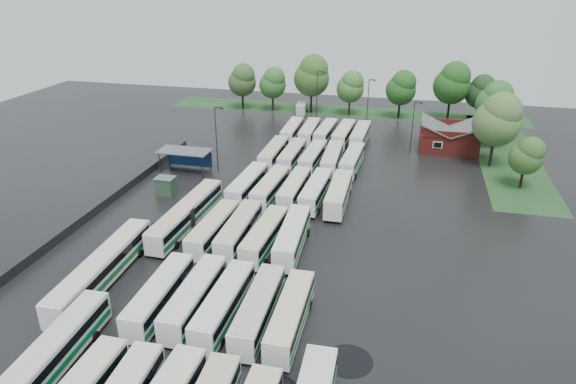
# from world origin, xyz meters

# --- Properties ---
(ground) EXTENTS (160.00, 160.00, 0.00)m
(ground) POSITION_xyz_m (0.00, 0.00, 0.00)
(ground) COLOR black
(ground) RESTS_ON ground
(brick_building) EXTENTS (10.07, 8.60, 5.39)m
(brick_building) POSITION_xyz_m (24.00, 42.77, 1.87)
(brick_building) COLOR maroon
(brick_building) RESTS_ON ground
(wash_shed) EXTENTS (8.20, 4.20, 3.58)m
(wash_shed) POSITION_xyz_m (-17.20, 22.02, 2.99)
(wash_shed) COLOR #2D2D30
(wash_shed) RESTS_ON ground
(utility_hut) EXTENTS (2.70, 2.20, 2.62)m
(utility_hut) POSITION_xyz_m (-16.20, 12.60, 1.32)
(utility_hut) COLOR #26452E
(utility_hut) RESTS_ON ground
(grass_strip_north) EXTENTS (80.00, 10.00, 0.01)m
(grass_strip_north) POSITION_xyz_m (2.00, 64.80, 0.01)
(grass_strip_north) COLOR #1C411C
(grass_strip_north) RESTS_ON ground
(grass_strip_east) EXTENTS (10.00, 50.00, 0.01)m
(grass_strip_east) POSITION_xyz_m (34.00, 42.80, 0.01)
(grass_strip_east) COLOR #1C411C
(grass_strip_east) RESTS_ON ground
(west_fence) EXTENTS (0.10, 50.00, 1.20)m
(west_fence) POSITION_xyz_m (-22.20, 8.00, 0.60)
(west_fence) COLOR #2D2D30
(west_fence) RESTS_ON ground
(bus_r1c0) EXTENTS (2.62, 11.35, 3.15)m
(bus_r1c0) POSITION_xyz_m (-4.46, -12.59, 1.73)
(bus_r1c0) COLOR white
(bus_r1c0) RESTS_ON ground
(bus_r1c1) EXTENTS (2.47, 11.36, 3.16)m
(bus_r1c1) POSITION_xyz_m (-1.13, -12.14, 1.74)
(bus_r1c1) COLOR white
(bus_r1c1) RESTS_ON ground
(bus_r1c2) EXTENTS (2.54, 11.31, 3.14)m
(bus_r1c2) POSITION_xyz_m (1.89, -12.50, 1.73)
(bus_r1c2) COLOR white
(bus_r1c2) RESTS_ON ground
(bus_r1c3) EXTENTS (2.61, 11.28, 3.13)m
(bus_r1c3) POSITION_xyz_m (5.20, -12.47, 1.72)
(bus_r1c3) COLOR white
(bus_r1c3) RESTS_ON ground
(bus_r1c4) EXTENTS (2.52, 11.13, 3.09)m
(bus_r1c4) POSITION_xyz_m (8.23, -12.64, 1.70)
(bus_r1c4) COLOR white
(bus_r1c4) RESTS_ON ground
(bus_r2c0) EXTENTS (2.78, 11.38, 3.15)m
(bus_r2c0) POSITION_xyz_m (-4.39, 1.09, 1.73)
(bus_r2c0) COLOR white
(bus_r2c0) RESTS_ON ground
(bus_r2c1) EXTENTS (2.54, 11.46, 3.18)m
(bus_r2c1) POSITION_xyz_m (-1.37, 1.54, 1.75)
(bus_r2c1) COLOR white
(bus_r2c1) RESTS_ON ground
(bus_r2c2) EXTENTS (2.92, 11.28, 3.11)m
(bus_r2c2) POSITION_xyz_m (1.92, 0.99, 1.71)
(bus_r2c2) COLOR white
(bus_r2c2) RESTS_ON ground
(bus_r2c3) EXTENTS (3.04, 11.73, 3.23)m
(bus_r2c3) POSITION_xyz_m (5.09, 1.41, 1.78)
(bus_r2c3) COLOR white
(bus_r2c3) RESTS_ON ground
(bus_r3c0) EXTENTS (2.92, 11.66, 3.22)m
(bus_r3c0) POSITION_xyz_m (-4.55, 14.76, 1.77)
(bus_r3c0) COLOR white
(bus_r3c0) RESTS_ON ground
(bus_r3c1) EXTENTS (2.95, 11.43, 3.15)m
(bus_r3c1) POSITION_xyz_m (-1.13, 14.62, 1.73)
(bus_r3c1) COLOR white
(bus_r3c1) RESTS_ON ground
(bus_r3c2) EXTENTS (2.53, 11.07, 3.07)m
(bus_r3c2) POSITION_xyz_m (2.15, 15.14, 1.69)
(bus_r3c2) COLOR white
(bus_r3c2) RESTS_ON ground
(bus_r3c3) EXTENTS (2.82, 11.36, 3.14)m
(bus_r3c3) POSITION_xyz_m (5.24, 15.01, 1.73)
(bus_r3c3) COLOR white
(bus_r3c3) RESTS_ON ground
(bus_r3c4) EXTENTS (2.58, 11.55, 3.21)m
(bus_r3c4) POSITION_xyz_m (8.46, 14.64, 1.76)
(bus_r3c4) COLOR white
(bus_r3c4) RESTS_ON ground
(bus_r4c0) EXTENTS (2.49, 11.44, 3.18)m
(bus_r4c0) POSITION_xyz_m (-4.44, 28.49, 1.75)
(bus_r4c0) COLOR white
(bus_r4c0) RESTS_ON ground
(bus_r4c1) EXTENTS (2.52, 11.12, 3.09)m
(bus_r4c1) POSITION_xyz_m (-1.27, 28.45, 1.70)
(bus_r4c1) COLOR white
(bus_r4c1) RESTS_ON ground
(bus_r4c2) EXTENTS (2.72, 11.12, 3.07)m
(bus_r4c2) POSITION_xyz_m (2.17, 28.47, 1.69)
(bus_r4c2) COLOR white
(bus_r4c2) RESTS_ON ground
(bus_r4c3) EXTENTS (2.73, 11.34, 3.14)m
(bus_r4c3) POSITION_xyz_m (5.37, 28.32, 1.73)
(bus_r4c3) COLOR white
(bus_r4c3) RESTS_ON ground
(bus_r4c4) EXTENTS (2.81, 11.16, 3.08)m
(bus_r4c4) POSITION_xyz_m (8.55, 28.42, 1.70)
(bus_r4c4) COLOR white
(bus_r4c4) RESTS_ON ground
(bus_r5c0) EXTENTS (2.60, 11.11, 3.08)m
(bus_r5c0) POSITION_xyz_m (-4.43, 41.76, 1.69)
(bus_r5c0) COLOR white
(bus_r5c0) RESTS_ON ground
(bus_r5c1) EXTENTS (2.59, 11.14, 3.09)m
(bus_r5c1) POSITION_xyz_m (-1.13, 41.88, 1.70)
(bus_r5c1) COLOR white
(bus_r5c1) RESTS_ON ground
(bus_r5c2) EXTENTS (2.86, 11.12, 3.07)m
(bus_r5c2) POSITION_xyz_m (1.89, 42.33, 1.69)
(bus_r5c2) COLOR white
(bus_r5c2) RESTS_ON ground
(bus_r5c3) EXTENTS (2.97, 11.55, 3.19)m
(bus_r5c3) POSITION_xyz_m (5.34, 41.89, 1.75)
(bus_r5c3) COLOR white
(bus_r5c3) RESTS_ON ground
(bus_r5c4) EXTENTS (2.79, 11.44, 3.16)m
(bus_r5c4) POSITION_xyz_m (8.41, 41.82, 1.74)
(bus_r5c4) COLOR white
(bus_r5c4) RESTS_ON ground
(artic_bus_west_a) EXTENTS (2.99, 16.65, 3.08)m
(artic_bus_west_a) POSITION_xyz_m (-9.10, -23.27, 1.71)
(artic_bus_west_a) COLOR white
(artic_bus_west_a) RESTS_ON ground
(artic_bus_west_b) EXTENTS (3.00, 17.09, 3.16)m
(artic_bus_west_b) POSITION_xyz_m (-9.12, 4.05, 1.75)
(artic_bus_west_b) COLOR white
(artic_bus_west_b) RESTS_ON ground
(artic_bus_west_c) EXTENTS (3.04, 17.42, 3.22)m
(artic_bus_west_c) POSITION_xyz_m (-12.31, -9.74, 1.78)
(artic_bus_west_c) COLOR white
(artic_bus_west_c) RESTS_ON ground
(minibus) EXTENTS (2.60, 5.55, 2.34)m
(minibus) POSITION_xyz_m (-6.72, 60.41, 1.30)
(minibus) COLOR silver
(minibus) RESTS_ON ground
(tree_north_0) EXTENTS (6.31, 6.31, 10.45)m
(tree_north_0) POSITION_xyz_m (-20.52, 61.25, 6.72)
(tree_north_0) COLOR black
(tree_north_0) RESTS_ON ground
(tree_north_1) EXTENTS (6.00, 6.00, 9.94)m
(tree_north_1) POSITION_xyz_m (-13.46, 61.53, 6.39)
(tree_north_1) COLOR black
(tree_north_1) RESTS_ON ground
(tree_north_2) EXTENTS (7.81, 7.81, 12.93)m
(tree_north_2) POSITION_xyz_m (-4.67, 61.94, 8.32)
(tree_north_2) COLOR black
(tree_north_2) RESTS_ON ground
(tree_north_3) EXTENTS (5.95, 5.95, 9.86)m
(tree_north_3) POSITION_xyz_m (3.91, 61.86, 6.34)
(tree_north_3) COLOR #322619
(tree_north_3) RESTS_ON ground
(tree_north_4) EXTENTS (6.34, 6.34, 10.50)m
(tree_north_4) POSITION_xyz_m (14.68, 61.43, 6.75)
(tree_north_4) COLOR black
(tree_north_4) RESTS_ON ground
(tree_north_5) EXTENTS (7.56, 7.56, 12.51)m
(tree_north_5) POSITION_xyz_m (24.93, 62.51, 8.05)
(tree_north_5) COLOR black
(tree_north_5) RESTS_ON ground
(tree_north_6) EXTENTS (6.03, 6.03, 9.98)m
(tree_north_6) POSITION_xyz_m (30.75, 63.33, 6.42)
(tree_north_6) COLOR black
(tree_north_6) RESTS_ON ground
(tree_east_0) EXTENTS (4.83, 4.83, 8.00)m
(tree_east_0) POSITION_xyz_m (33.93, 27.09, 5.14)
(tree_east_0) COLOR black
(tree_east_0) RESTS_ON ground
(tree_east_1) EXTENTS (7.48, 7.48, 12.40)m
(tree_east_1) POSITION_xyz_m (30.57, 35.59, 7.98)
(tree_east_1) COLOR black
(tree_east_1) RESTS_ON ground
(tree_east_2) EXTENTS (6.18, 6.18, 10.24)m
(tree_east_2) POSITION_xyz_m (32.08, 46.05, 6.58)
(tree_east_2) COLOR black
(tree_east_2) RESTS_ON ground
(tree_east_3) EXTENTS (6.70, 6.70, 11.10)m
(tree_east_3) POSITION_xyz_m (32.14, 51.70, 7.14)
(tree_east_3) COLOR #312211
(tree_east_3) RESTS_ON ground
(tree_east_4) EXTENTS (4.44, 4.43, 7.33)m
(tree_east_4) POSITION_xyz_m (31.84, 62.47, 4.71)
(tree_east_4) COLOR black
(tree_east_4) RESTS_ON ground
(lamp_post_ne) EXTENTS (1.43, 0.28, 9.29)m
(lamp_post_ne) POSITION_xyz_m (17.60, 38.68, 5.40)
(lamp_post_ne) COLOR #2D2D30
(lamp_post_ne) RESTS_ON ground
(lamp_post_nw) EXTENTS (1.59, 0.31, 10.34)m
(lamp_post_nw) POSITION_xyz_m (-12.38, 23.76, 6.00)
(lamp_post_nw) COLOR #2D2D30
(lamp_post_nw) RESTS_ON ground
(lamp_post_back_w) EXTENTS (1.69, 0.33, 10.98)m
(lamp_post_back_w) POSITION_xyz_m (-1.83, 53.36, 6.38)
(lamp_post_back_w) COLOR #2D2D30
(lamp_post_back_w) RESTS_ON ground
(lamp_post_back_e) EXTENTS (1.47, 0.29, 9.53)m
(lamp_post_back_e) POSITION_xyz_m (8.45, 54.63, 5.54)
(lamp_post_back_e) COLOR #2D2D30
(lamp_post_back_e) RESTS_ON ground
(puddle_0) EXTENTS (4.44, 4.44, 0.01)m
(puddle_0) POSITION_xyz_m (-3.27, -20.95, 0.00)
(puddle_0) COLOR black
(puddle_0) RESTS_ON ground
(puddle_2) EXTENTS (6.42, 6.42, 0.01)m
(puddle_2) POSITION_xyz_m (-10.80, 3.30, 0.00)
(puddle_2) COLOR black
(puddle_2) RESTS_ON ground
(puddle_3) EXTENTS (4.15, 4.15, 0.01)m
(puddle_3) POSITION_xyz_m (3.97, -3.43, 0.00)
(puddle_3) COLOR black
(puddle_3) RESTS_ON ground
(puddle_4) EXTENTS (4.14, 4.14, 0.01)m
(puddle_4) POSITION_xyz_m (13.82, -15.28, 0.00)
(puddle_4) COLOR black
(puddle_4) RESTS_ON ground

